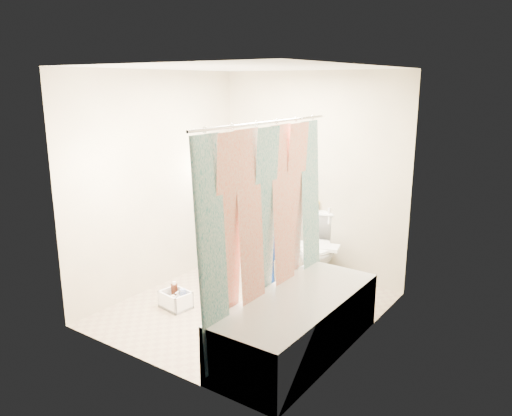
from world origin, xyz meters
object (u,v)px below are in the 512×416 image
Objects in this scene: bathtub at (298,323)px; toilet at (319,249)px; cleaning_caddy at (176,301)px; plumber at (268,214)px.

toilet is (-0.59, 1.50, 0.13)m from bathtub.
bathtub is 5.31× the size of cleaning_caddy.
bathtub is at bearing -85.07° from toilet.
bathtub is 1.61m from toilet.
plumber is 1.45m from cleaning_caddy.
toilet is at bearing 68.19° from cleaning_caddy.
plumber is (-0.54, -0.26, 0.40)m from toilet.
cleaning_caddy is (-0.33, -1.21, -0.72)m from plumber.
plumber reaches higher than bathtub.
cleaning_caddy is at bearing 179.27° from bathtub.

